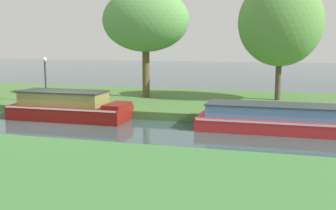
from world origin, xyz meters
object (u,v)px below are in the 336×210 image
lamp_post (45,73)px  mooring_post_near (55,100)px  red_narrowboat (279,119)px  willow_tree_centre (280,22)px  maroon_barge (69,107)px  willow_tree_left (145,20)px

lamp_post → mooring_post_near: (1.13, -0.95, -1.31)m
red_narrowboat → willow_tree_centre: bearing=91.9°
willow_tree_centre → lamp_post: size_ratio=2.77×
maroon_barge → willow_tree_centre: size_ratio=0.84×
red_narrowboat → willow_tree_left: willow_tree_left is taller
willow_tree_left → willow_tree_centre: (7.64, 0.87, -0.17)m
maroon_barge → willow_tree_centre: (9.60, 6.63, 4.17)m
maroon_barge → willow_tree_left: (1.96, 5.76, 4.33)m
maroon_barge → willow_tree_left: willow_tree_left is taller
red_narrowboat → mooring_post_near: 11.57m
willow_tree_left → lamp_post: 6.46m
willow_tree_centre → red_narrowboat: bearing=-88.1°
maroon_barge → lamp_post: size_ratio=2.34×
willow_tree_centre → lamp_post: 13.34m
willow_tree_left → red_narrowboat: bearing=-36.2°
red_narrowboat → willow_tree_centre: (-0.22, 6.63, 4.27)m
willow_tree_centre → lamp_post: willow_tree_centre is taller
red_narrowboat → lamp_post: 12.93m
mooring_post_near → maroon_barge: bearing=-43.4°
willow_tree_centre → maroon_barge: bearing=-145.4°
red_narrowboat → lamp_post: bearing=168.8°
willow_tree_centre → mooring_post_near: bearing=-155.7°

